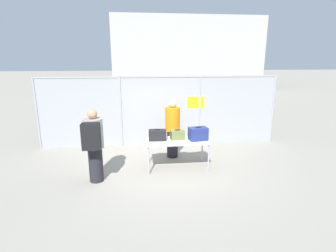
% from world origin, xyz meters
% --- Properties ---
extents(ground_plane, '(120.00, 120.00, 0.00)m').
position_xyz_m(ground_plane, '(0.00, 0.00, 0.00)').
color(ground_plane, gray).
extents(fence_section, '(8.16, 0.07, 2.39)m').
position_xyz_m(fence_section, '(0.01, 2.15, 1.25)').
color(fence_section, gray).
rests_on(fence_section, ground_plane).
extents(inspection_table, '(1.71, 0.82, 0.79)m').
position_xyz_m(inspection_table, '(0.26, 0.08, 0.73)').
color(inspection_table, silver).
rests_on(inspection_table, ground_plane).
extents(suitcase_black, '(0.48, 0.26, 0.32)m').
position_xyz_m(suitcase_black, '(-0.27, 0.16, 0.94)').
color(suitcase_black, black).
rests_on(suitcase_black, inspection_table).
extents(suitcase_olive, '(0.40, 0.28, 0.28)m').
position_xyz_m(suitcase_olive, '(0.28, 0.19, 0.92)').
color(suitcase_olive, '#566033').
rests_on(suitcase_olive, inspection_table).
extents(suitcase_navy, '(0.53, 0.39, 0.37)m').
position_xyz_m(suitcase_navy, '(0.83, 0.06, 0.97)').
color(suitcase_navy, navy).
rests_on(suitcase_navy, inspection_table).
extents(traveler_hooded, '(0.45, 0.70, 1.82)m').
position_xyz_m(traveler_hooded, '(-1.84, -0.55, 1.00)').
color(traveler_hooded, black).
rests_on(traveler_hooded, ground_plane).
extents(security_worker_near, '(0.44, 0.44, 1.77)m').
position_xyz_m(security_worker_near, '(0.24, 0.93, 0.92)').
color(security_worker_near, black).
rests_on(security_worker_near, ground_plane).
extents(utility_trailer, '(3.64, 2.20, 0.62)m').
position_xyz_m(utility_trailer, '(1.35, 4.65, 0.37)').
color(utility_trailer, white).
rests_on(utility_trailer, ground_plane).
extents(distant_hangar, '(14.25, 9.91, 6.75)m').
position_xyz_m(distant_hangar, '(4.14, 22.60, 3.37)').
color(distant_hangar, '#999993').
rests_on(distant_hangar, ground_plane).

